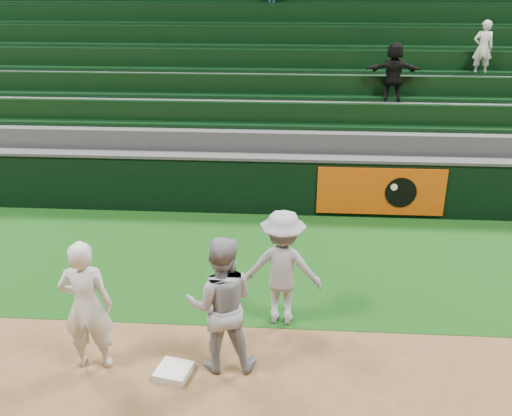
{
  "coord_description": "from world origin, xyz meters",
  "views": [
    {
      "loc": [
        1.19,
        -6.04,
        4.81
      ],
      "look_at": [
        0.62,
        2.3,
        1.3
      ],
      "focal_mm": 40.0,
      "sensor_mm": 36.0,
      "label": 1
    }
  ],
  "objects": [
    {
      "name": "stadium_seating",
      "position": [
        -0.0,
        8.97,
        1.7
      ],
      "size": [
        36.0,
        5.95,
        4.98
      ],
      "color": "#39393B",
      "rests_on": "ground"
    },
    {
      "name": "base_coach",
      "position": [
        1.08,
        1.13,
        0.88
      ],
      "size": [
        1.18,
        0.76,
        1.74
      ],
      "primitive_type": "imported",
      "rotation": [
        0.0,
        0.0,
        3.04
      ],
      "color": "#999BA6",
      "rests_on": "foul_grass"
    },
    {
      "name": "first_baseman",
      "position": [
        -1.36,
        -0.07,
        0.9
      ],
      "size": [
        0.69,
        0.49,
        1.8
      ],
      "primitive_type": "imported",
      "rotation": [
        0.0,
        0.0,
        3.24
      ],
      "color": "silver",
      "rests_on": "ground"
    },
    {
      "name": "first_base",
      "position": [
        -0.27,
        -0.2,
        0.05
      ],
      "size": [
        0.5,
        0.5,
        0.09
      ],
      "primitive_type": "cube",
      "rotation": [
        0.0,
        0.0,
        -0.22
      ],
      "color": "white",
      "rests_on": "ground"
    },
    {
      "name": "foul_grass",
      "position": [
        0.0,
        3.0,
        0.0
      ],
      "size": [
        36.0,
        4.2,
        0.01
      ],
      "primitive_type": "cube",
      "color": "#0E380E",
      "rests_on": "ground"
    },
    {
      "name": "field_wall",
      "position": [
        0.03,
        5.2,
        0.63
      ],
      "size": [
        36.0,
        0.45,
        1.25
      ],
      "color": "black",
      "rests_on": "ground"
    },
    {
      "name": "baserunner",
      "position": [
        0.33,
        0.04,
        0.93
      ],
      "size": [
        0.95,
        0.77,
        1.85
      ],
      "primitive_type": "imported",
      "rotation": [
        0.0,
        0.0,
        3.22
      ],
      "color": "#91939A",
      "rests_on": "ground"
    },
    {
      "name": "ground",
      "position": [
        0.0,
        0.0,
        0.0
      ],
      "size": [
        70.0,
        70.0,
        0.0
      ],
      "primitive_type": "plane",
      "color": "brown",
      "rests_on": "ground"
    }
  ]
}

